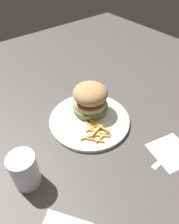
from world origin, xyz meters
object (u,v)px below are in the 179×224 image
Objects in this scene: fries_pile at (97,131)px; fork at (172,151)px; plate at (89,120)px; napkin at (171,152)px; sandwich at (90,98)px; drink_glass at (25,172)px.

fries_pile is 0.58× the size of fork.
plate is 0.27m from fork.
fries_pile reaches higher than napkin.
fork is (-0.08, 0.28, -0.06)m from sandwich.
sandwich is at bearing -74.23° from fork.
napkin is at bearing 124.08° from fries_pile.
fork is at bearing -179.01° from napkin.
napkin is (-0.13, 0.19, -0.02)m from fries_pile.
napkin is at bearing 0.99° from fork.
fries_pile is 0.92× the size of napkin.
plate is at bearing -164.98° from drink_glass.
plate is 2.43× the size of napkin.
sandwich is 0.30m from napkin.
plate is at bearing -66.89° from napkin.
sandwich is (-0.03, -0.03, 0.06)m from plate.
fork is at bearing 113.42° from plate.
drink_glass is at bearing -26.09° from napkin.
fries_pile is 1.01× the size of drink_glass.
plate is 0.27m from drink_glass.
sandwich is 0.70× the size of fork.
plate is 0.07m from fries_pile.
fries_pile is (0.02, 0.06, 0.01)m from plate.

